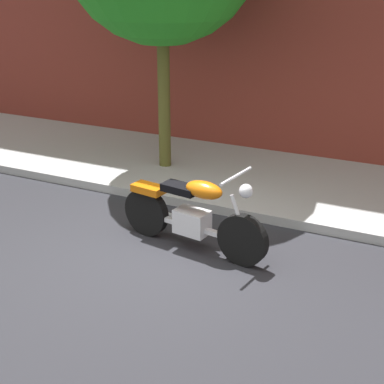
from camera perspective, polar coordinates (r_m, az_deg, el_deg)
The scene contains 3 objects.
ground_plane at distance 7.44m, azimuth -3.35°, elevation -6.26°, with size 60.00×60.00×0.00m, color #28282D.
sidewalk at distance 9.87m, azimuth 4.91°, elevation 1.47°, with size 23.50×2.93×0.14m, color #A6A6A6.
motorcycle at distance 7.39m, azimuth 0.01°, elevation -2.32°, with size 2.17×0.75×1.17m.
Camera 1 is at (3.21, -5.72, 3.52)m, focal length 53.64 mm.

